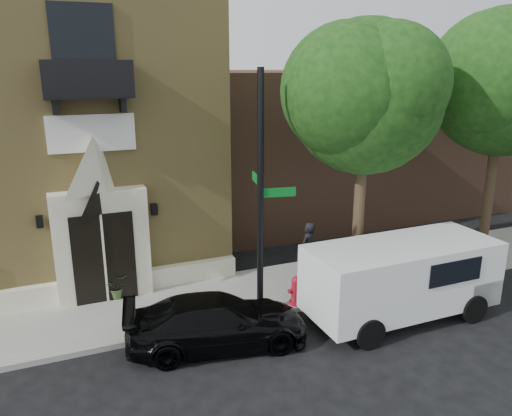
{
  "coord_description": "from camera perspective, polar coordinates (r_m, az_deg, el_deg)",
  "views": [
    {
      "loc": [
        -2.02,
        -11.21,
        6.71
      ],
      "look_at": [
        3.42,
        2.0,
        2.56
      ],
      "focal_mm": 35.0,
      "sensor_mm": 36.0,
      "label": 1
    }
  ],
  "objects": [
    {
      "name": "ground",
      "position": [
        13.22,
        -10.8,
        -14.63
      ],
      "size": [
        120.0,
        120.0,
        0.0
      ],
      "primitive_type": "plane",
      "color": "black",
      "rests_on": "ground"
    },
    {
      "name": "dumpster",
      "position": [
        15.5,
        8.89,
        -6.81
      ],
      "size": [
        1.68,
        0.96,
        1.1
      ],
      "rotation": [
        0.0,
        0.0,
        -0.0
      ],
      "color": "#0E351C",
      "rests_on": "sidewalk"
    },
    {
      "name": "church",
      "position": [
        19.3,
        -25.4,
        8.49
      ],
      "size": [
        12.2,
        11.01,
        9.3
      ],
      "color": "tan",
      "rests_on": "ground"
    },
    {
      "name": "sidewalk",
      "position": [
        14.65,
        -8.17,
        -10.91
      ],
      "size": [
        42.0,
        3.0,
        0.15
      ],
      "primitive_type": "cube",
      "color": "gray",
      "rests_on": "ground"
    },
    {
      "name": "black_sedan",
      "position": [
        12.52,
        -4.44,
        -12.85
      ],
      "size": [
        4.66,
        2.49,
        1.29
      ],
      "primitive_type": "imported",
      "rotation": [
        0.0,
        0.0,
        1.41
      ],
      "color": "black",
      "rests_on": "ground"
    },
    {
      "name": "fire_hydrant",
      "position": [
        14.27,
        4.61,
        -9.38
      ],
      "size": [
        0.48,
        0.38,
        0.84
      ],
      "color": "#A91328",
      "rests_on": "sidewalk"
    },
    {
      "name": "pedestrian_near",
      "position": [
        15.83,
        5.93,
        -4.82
      ],
      "size": [
        0.79,
        0.72,
        1.81
      ],
      "primitive_type": "imported",
      "rotation": [
        0.0,
        0.0,
        3.71
      ],
      "color": "black",
      "rests_on": "sidewalk"
    },
    {
      "name": "street_tree_mid",
      "position": [
        17.44,
        26.8,
        12.83
      ],
      "size": [
        5.21,
        4.64,
        8.25
      ],
      "color": "#38281C",
      "rests_on": "sidewalk"
    },
    {
      "name": "planter",
      "position": [
        15.16,
        -15.64,
        -8.6
      ],
      "size": [
        0.73,
        0.66,
        0.71
      ],
      "primitive_type": "imported",
      "rotation": [
        0.0,
        0.0,
        0.17
      ],
      "color": "#3E592A",
      "rests_on": "sidewalk"
    },
    {
      "name": "street_sign",
      "position": [
        12.85,
        0.56,
        1.33
      ],
      "size": [
        1.02,
        1.12,
        6.49
      ],
      "rotation": [
        0.0,
        0.0,
        -0.18
      ],
      "color": "black",
      "rests_on": "sidewalk"
    },
    {
      "name": "neighbour_building",
      "position": [
        24.85,
        12.36,
        7.71
      ],
      "size": [
        18.0,
        8.0,
        6.4
      ],
      "primitive_type": "cube",
      "color": "brown",
      "rests_on": "ground"
    },
    {
      "name": "street_tree_left",
      "position": [
        14.11,
        12.76,
        12.38
      ],
      "size": [
        4.97,
        4.38,
        7.77
      ],
      "color": "#38281C",
      "rests_on": "sidewalk"
    },
    {
      "name": "cargo_van",
      "position": [
        14.2,
        16.89,
        -7.43
      ],
      "size": [
        5.27,
        2.27,
        2.13
      ],
      "rotation": [
        0.0,
        0.0,
        0.01
      ],
      "color": "white",
      "rests_on": "ground"
    }
  ]
}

